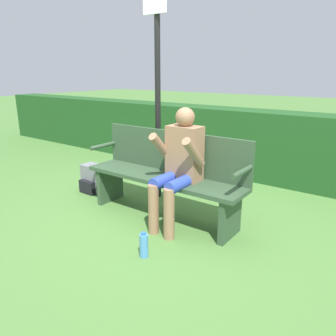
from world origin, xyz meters
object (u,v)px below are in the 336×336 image
backpack (94,179)px  signpost (157,86)px  water_bottle (144,245)px  park_bench (166,173)px  person_seated (179,163)px

backpack → signpost: bearing=24.0°
backpack → water_bottle: 1.87m
water_bottle → signpost: (-0.81, 1.25, 1.33)m
signpost → water_bottle: bearing=-57.1°
park_bench → person_seated: (0.26, -0.13, 0.20)m
backpack → signpost: size_ratio=0.15×
park_bench → signpost: size_ratio=0.75×
backpack → water_bottle: (1.65, -0.88, -0.06)m
park_bench → backpack: size_ratio=5.12×
water_bottle → signpost: signpost is taller
park_bench → signpost: signpost is taller
person_seated → backpack: size_ratio=3.36×
person_seated → water_bottle: (0.12, -0.71, -0.59)m
backpack → signpost: 1.56m
park_bench → water_bottle: bearing=-66.0°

